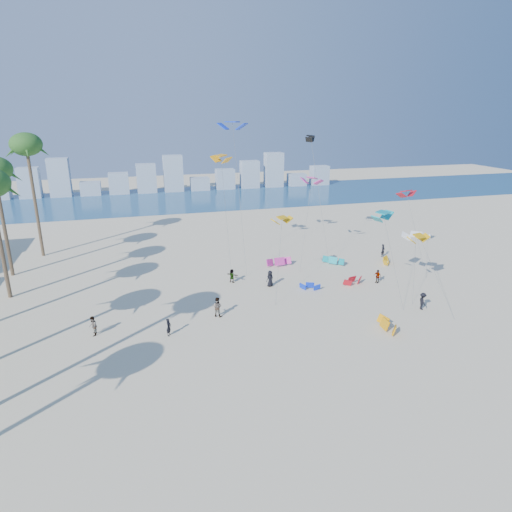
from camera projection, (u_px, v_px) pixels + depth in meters
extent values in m
plane|color=beige|center=(278.00, 394.00, 29.91)|extent=(220.00, 220.00, 0.00)
plane|color=navy|center=(172.00, 199.00, 95.75)|extent=(220.00, 220.00, 0.00)
imported|color=black|center=(169.00, 327.00, 37.51)|extent=(0.59, 0.67, 1.55)
imported|color=gray|center=(217.00, 307.00, 40.97)|extent=(1.16, 1.10, 1.88)
imported|color=black|center=(270.00, 279.00, 48.02)|extent=(1.03, 0.87, 1.79)
imported|color=gray|center=(377.00, 276.00, 49.06)|extent=(0.74, 0.96, 1.52)
imported|color=black|center=(423.00, 301.00, 42.42)|extent=(0.87, 1.21, 1.70)
imported|color=gray|center=(232.00, 276.00, 49.16)|extent=(1.36, 1.33, 1.55)
imported|color=black|center=(383.00, 250.00, 57.81)|extent=(0.74, 0.67, 1.69)
imported|color=gray|center=(93.00, 326.00, 37.48)|extent=(0.67, 0.85, 1.73)
cylinder|color=#595959|center=(279.00, 260.00, 44.58)|extent=(2.06, 4.35, 7.76)
cylinder|color=#595959|center=(306.00, 224.00, 53.31)|extent=(2.92, 4.24, 10.42)
cylinder|color=#595959|center=(393.00, 261.00, 42.52)|extent=(1.13, 3.36, 8.93)
cylinder|color=#595959|center=(226.00, 214.00, 52.51)|extent=(0.06, 4.92, 13.14)
cylinder|color=#595959|center=(320.00, 200.00, 54.93)|extent=(0.98, 5.35, 15.27)
cylinder|color=#595959|center=(414.00, 268.00, 44.75)|extent=(2.09, 3.57, 6.09)
cylinder|color=#595959|center=(240.00, 200.00, 50.75)|extent=(0.39, 4.79, 17.01)
cylinder|color=#595959|center=(416.00, 234.00, 51.77)|extent=(0.11, 5.56, 9.11)
cylinder|color=#595959|center=(436.00, 276.00, 41.96)|extent=(0.82, 5.47, 6.58)
cylinder|color=brown|center=(0.00, 243.00, 43.64)|extent=(0.40, 0.40, 11.69)
cylinder|color=brown|center=(4.00, 224.00, 49.65)|extent=(0.40, 0.40, 12.17)
cylinder|color=brown|center=(35.00, 202.00, 56.29)|extent=(0.40, 0.40, 14.31)
ellipsoid|color=#2A5D20|center=(26.00, 144.00, 54.05)|extent=(3.80, 3.80, 2.85)
cube|color=#9EADBF|center=(29.00, 183.00, 96.23)|extent=(4.40, 3.00, 6.60)
cube|color=#9EADBF|center=(60.00, 178.00, 97.55)|extent=(4.40, 3.00, 8.40)
cube|color=#9EADBF|center=(91.00, 188.00, 99.99)|extent=(4.40, 3.00, 3.00)
cube|color=#9EADBF|center=(119.00, 183.00, 101.31)|extent=(4.40, 3.00, 4.80)
cube|color=#9EADBF|center=(146.00, 178.00, 102.63)|extent=(4.40, 3.00, 6.60)
cube|color=#9EADBF|center=(173.00, 173.00, 103.94)|extent=(4.40, 3.00, 8.40)
cube|color=#9EADBF|center=(200.00, 184.00, 106.39)|extent=(4.40, 3.00, 3.00)
cube|color=#9EADBF|center=(225.00, 179.00, 107.70)|extent=(4.40, 3.00, 4.80)
cube|color=#9EADBF|center=(250.00, 174.00, 109.02)|extent=(4.40, 3.00, 6.60)
cube|color=#9EADBF|center=(274.00, 170.00, 110.34)|extent=(4.40, 3.00, 8.40)
cube|color=#9EADBF|center=(297.00, 180.00, 112.78)|extent=(4.40, 3.00, 3.00)
cube|color=#9EADBF|center=(319.00, 175.00, 114.10)|extent=(4.40, 3.00, 4.80)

